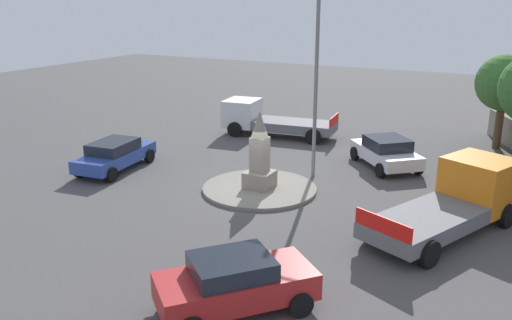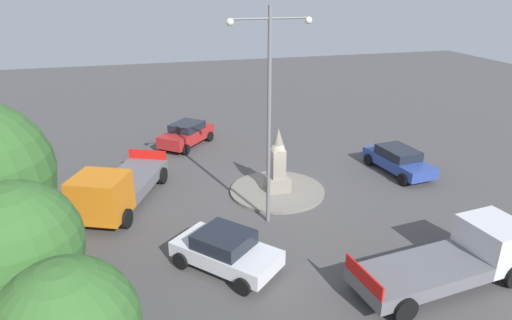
{
  "view_description": "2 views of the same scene",
  "coord_description": "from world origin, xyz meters",
  "px_view_note": "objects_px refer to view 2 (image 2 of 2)",
  "views": [
    {
      "loc": [
        9.38,
        -18.09,
        7.57
      ],
      "look_at": [
        -0.13,
        -0.06,
        1.29
      ],
      "focal_mm": 37.32,
      "sensor_mm": 36.0,
      "label": 1
    },
    {
      "loc": [
        6.26,
        18.98,
        9.67
      ],
      "look_at": [
        0.97,
        -0.45,
        1.63
      ],
      "focal_mm": 31.43,
      "sensor_mm": 36.0,
      "label": 2
    }
  ],
  "objects_px": {
    "monument": "(278,165)",
    "car_red_near_island": "(187,134)",
    "truck_white_far_side": "(458,257)",
    "tree_near_wall": "(15,246)",
    "car_blue_parked_right": "(398,160)",
    "car_white_waiting": "(226,250)",
    "streetlamp": "(269,102)",
    "truck_orange_parked_left": "(115,189)"
  },
  "relations": [
    {
      "from": "car_blue_parked_right",
      "to": "car_red_near_island",
      "type": "relative_size",
      "value": 1.08
    },
    {
      "from": "truck_orange_parked_left",
      "to": "tree_near_wall",
      "type": "height_order",
      "value": "tree_near_wall"
    },
    {
      "from": "streetlamp",
      "to": "tree_near_wall",
      "type": "bearing_deg",
      "value": 34.97
    },
    {
      "from": "monument",
      "to": "tree_near_wall",
      "type": "bearing_deg",
      "value": 41.46
    },
    {
      "from": "truck_orange_parked_left",
      "to": "tree_near_wall",
      "type": "xyz_separation_m",
      "value": [
        1.88,
        8.5,
        2.62
      ]
    },
    {
      "from": "monument",
      "to": "car_red_near_island",
      "type": "xyz_separation_m",
      "value": [
        3.45,
        -7.96,
        -0.66
      ]
    },
    {
      "from": "car_red_near_island",
      "to": "tree_near_wall",
      "type": "height_order",
      "value": "tree_near_wall"
    },
    {
      "from": "streetlamp",
      "to": "car_white_waiting",
      "type": "height_order",
      "value": "streetlamp"
    },
    {
      "from": "car_white_waiting",
      "to": "monument",
      "type": "bearing_deg",
      "value": -124.09
    },
    {
      "from": "truck_white_far_side",
      "to": "truck_orange_parked_left",
      "type": "bearing_deg",
      "value": -36.27
    },
    {
      "from": "car_blue_parked_right",
      "to": "truck_orange_parked_left",
      "type": "bearing_deg",
      "value": 2.09
    },
    {
      "from": "car_blue_parked_right",
      "to": "tree_near_wall",
      "type": "xyz_separation_m",
      "value": [
        16.54,
        9.03,
        2.93
      ]
    },
    {
      "from": "car_red_near_island",
      "to": "truck_white_far_side",
      "type": "relative_size",
      "value": 0.63
    },
    {
      "from": "car_white_waiting",
      "to": "truck_white_far_side",
      "type": "distance_m",
      "value": 8.06
    },
    {
      "from": "car_red_near_island",
      "to": "car_blue_parked_right",
      "type": "bearing_deg",
      "value": 145.2
    },
    {
      "from": "streetlamp",
      "to": "car_red_near_island",
      "type": "relative_size",
      "value": 2.17
    },
    {
      "from": "streetlamp",
      "to": "tree_near_wall",
      "type": "distance_m",
      "value": 10.14
    },
    {
      "from": "car_white_waiting",
      "to": "truck_orange_parked_left",
      "type": "distance_m",
      "value": 6.83
    },
    {
      "from": "streetlamp",
      "to": "truck_white_far_side",
      "type": "distance_m",
      "value": 8.78
    },
    {
      "from": "car_white_waiting",
      "to": "car_blue_parked_right",
      "type": "relative_size",
      "value": 0.93
    },
    {
      "from": "monument",
      "to": "car_red_near_island",
      "type": "distance_m",
      "value": 8.71
    },
    {
      "from": "car_red_near_island",
      "to": "truck_orange_parked_left",
      "type": "xyz_separation_m",
      "value": [
        4.15,
        7.84,
        0.26
      ]
    },
    {
      "from": "tree_near_wall",
      "to": "car_white_waiting",
      "type": "bearing_deg",
      "value": -153.43
    },
    {
      "from": "car_red_near_island",
      "to": "monument",
      "type": "bearing_deg",
      "value": 113.42
    },
    {
      "from": "monument",
      "to": "truck_orange_parked_left",
      "type": "height_order",
      "value": "monument"
    },
    {
      "from": "truck_white_far_side",
      "to": "tree_near_wall",
      "type": "height_order",
      "value": "tree_near_wall"
    },
    {
      "from": "streetlamp",
      "to": "truck_orange_parked_left",
      "type": "height_order",
      "value": "streetlamp"
    },
    {
      "from": "monument",
      "to": "streetlamp",
      "type": "height_order",
      "value": "streetlamp"
    },
    {
      "from": "car_blue_parked_right",
      "to": "car_red_near_island",
      "type": "bearing_deg",
      "value": -34.8
    },
    {
      "from": "monument",
      "to": "car_white_waiting",
      "type": "xyz_separation_m",
      "value": [
        3.72,
        5.49,
        -0.7
      ]
    },
    {
      "from": "car_blue_parked_right",
      "to": "monument",
      "type": "bearing_deg",
      "value": 5.33
    },
    {
      "from": "car_white_waiting",
      "to": "tree_near_wall",
      "type": "distance_m",
      "value": 7.07
    },
    {
      "from": "car_blue_parked_right",
      "to": "truck_white_far_side",
      "type": "distance_m",
      "value": 9.49
    },
    {
      "from": "monument",
      "to": "car_white_waiting",
      "type": "height_order",
      "value": "monument"
    },
    {
      "from": "streetlamp",
      "to": "car_white_waiting",
      "type": "bearing_deg",
      "value": 49.46
    },
    {
      "from": "truck_white_far_side",
      "to": "monument",
      "type": "bearing_deg",
      "value": -65.07
    },
    {
      "from": "monument",
      "to": "truck_orange_parked_left",
      "type": "xyz_separation_m",
      "value": [
        7.6,
        -0.13,
        -0.4
      ]
    },
    {
      "from": "monument",
      "to": "truck_white_far_side",
      "type": "distance_m",
      "value": 9.13
    },
    {
      "from": "truck_white_far_side",
      "to": "car_white_waiting",
      "type": "bearing_deg",
      "value": -20.16
    },
    {
      "from": "monument",
      "to": "tree_near_wall",
      "type": "xyz_separation_m",
      "value": [
        9.48,
        8.37,
        2.22
      ]
    },
    {
      "from": "streetlamp",
      "to": "truck_white_far_side",
      "type": "bearing_deg",
      "value": 132.25
    },
    {
      "from": "car_red_near_island",
      "to": "truck_orange_parked_left",
      "type": "bearing_deg",
      "value": 62.13
    }
  ]
}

